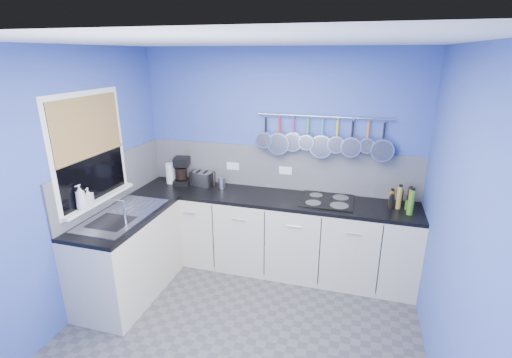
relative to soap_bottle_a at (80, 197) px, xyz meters
The scene contains 44 objects.
floor 1.93m from the soap_bottle_a, ahead, with size 3.20×3.00×0.02m, color #47474C.
ceiling 2.03m from the soap_bottle_a, ahead, with size 3.20×3.00×0.02m, color white.
wall_back 2.13m from the soap_bottle_a, 43.93° to the left, with size 3.20×0.02×2.50m, color #3950AA.
wall_front 2.18m from the soap_bottle_a, 45.30° to the right, with size 3.20×0.02×2.50m, color #3950AA.
wall_left 0.12m from the soap_bottle_a, 155.58° to the right, with size 0.02×3.00×2.50m, color #3950AA.
wall_right 3.14m from the soap_bottle_a, ahead, with size 0.02×3.00×2.50m, color #3950AA.
backsplash_back 2.11m from the soap_bottle_a, 43.50° to the left, with size 3.20×0.02×0.50m, color #95969A.
backsplash_left 0.57m from the soap_bottle_a, 95.87° to the left, with size 0.02×1.80×0.50m, color #95969A.
cabinet_run_back 2.06m from the soap_bottle_a, 37.26° to the left, with size 3.20×0.60×0.86m, color beige.
worktop_back 1.94m from the soap_bottle_a, 37.26° to the left, with size 3.20×0.60×0.04m, color black.
cabinet_run_left 0.82m from the soap_bottle_a, 48.90° to the left, with size 0.60×1.20×0.86m, color beige.
worktop_left 0.45m from the soap_bottle_a, 48.90° to the left, with size 0.60×1.20×0.04m, color black.
window_frame 0.47m from the soap_bottle_a, 99.68° to the left, with size 0.01×1.00×1.10m, color white.
window_glass 0.46m from the soap_bottle_a, 98.63° to the left, with size 0.01×0.90×1.00m, color black.
bamboo_blind 0.66m from the soap_bottle_a, 96.92° to the left, with size 0.01×0.90×0.55m, color olive.
window_sill 0.30m from the soap_bottle_a, 94.34° to the left, with size 0.10×0.98×0.03m, color white.
sink_unit 0.44m from the soap_bottle_a, 48.90° to the left, with size 0.50×0.95×0.01m, color silver.
mixer_tap 0.42m from the soap_bottle_a, 12.11° to the left, with size 0.12×0.08×0.26m, color silver, non-canonical shape.
socket_left 1.74m from the soap_bottle_a, 55.74° to the left, with size 0.15×0.01×0.09m, color white.
socket_right 2.17m from the soap_bottle_a, 41.43° to the left, with size 0.15×0.01×0.09m, color white.
pot_rail 2.55m from the soap_bottle_a, 34.85° to the left, with size 0.02×0.02×1.45m, color silver.
soap_bottle_a is the anchor object (origin of this frame).
soap_bottle_b 0.10m from the soap_bottle_a, 90.00° to the left, with size 0.08×0.08×0.17m, color white.
paper_towel 1.29m from the soap_bottle_a, 79.82° to the left, with size 0.11×0.11×0.25m, color white.
coffee_maker 1.32m from the soap_bottle_a, 73.07° to the left, with size 0.19×0.21×0.33m, color black, non-canonical shape.
toaster 1.46m from the soap_bottle_a, 63.94° to the left, with size 0.26×0.15×0.17m, color silver.
canister 1.57m from the soap_bottle_a, 55.11° to the left, with size 0.09×0.09×0.13m, color silver.
hob 2.47m from the soap_bottle_a, 29.08° to the left, with size 0.56×0.49×0.01m, color black.
pan_0 2.02m from the soap_bottle_a, 45.18° to the left, with size 0.19×0.11×0.38m, color silver, non-canonical shape.
pan_1 2.13m from the soap_bottle_a, 42.10° to the left, with size 0.25×0.08×0.44m, color silver, non-canonical shape.
pan_2 2.25m from the soap_bottle_a, 39.34° to the left, with size 0.21×0.06×0.40m, color silver, non-canonical shape.
pan_3 2.38m from the soap_bottle_a, 36.87° to the left, with size 0.17×0.11×0.36m, color silver, non-canonical shape.
pan_4 2.50m from the soap_bottle_a, 34.66° to the left, with size 0.26×0.08×0.45m, color silver, non-canonical shape.
pan_5 2.63m from the soap_bottle_a, 32.67° to the left, with size 0.19×0.09×0.38m, color silver, non-canonical shape.
pan_6 2.77m from the soap_bottle_a, 30.88° to the left, with size 0.22×0.10×0.41m, color silver, non-canonical shape.
pan_7 2.90m from the soap_bottle_a, 29.25° to the left, with size 0.17×0.10×0.36m, color silver, non-canonical shape.
pan_8 3.04m from the soap_bottle_a, 27.78° to the left, with size 0.24×0.11×0.43m, color silver, non-canonical shape.
condiment_0 3.25m from the soap_bottle_a, 23.07° to the left, with size 0.06×0.06×0.20m, color #4C190C.
condiment_1 3.17m from the soap_bottle_a, 23.97° to the left, with size 0.06×0.06×0.16m, color black.
condiment_2 3.08m from the soap_bottle_a, 24.24° to the left, with size 0.05×0.05×0.17m, color #8C5914.
condiment_3 3.21m from the soap_bottle_a, 22.03° to the left, with size 0.06×0.06×0.10m, color #265919.
condiment_4 3.12m from the soap_bottle_a, 22.66° to the left, with size 0.05×0.05×0.24m, color olive.
condiment_5 3.05m from the soap_bottle_a, 22.79° to the left, with size 0.06×0.06×0.13m, color black.
condiment_6 3.16m from the soap_bottle_a, 19.84° to the left, with size 0.06×0.06×0.26m, color #3F721E.
Camera 1 is at (0.89, -2.54, 2.42)m, focal length 25.78 mm.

